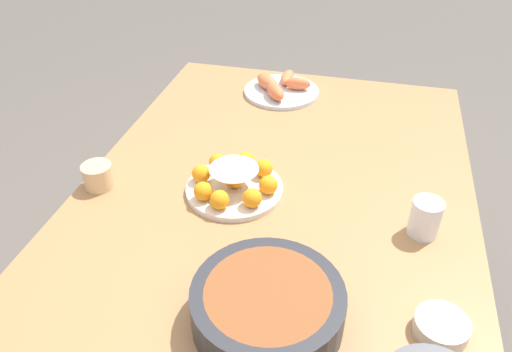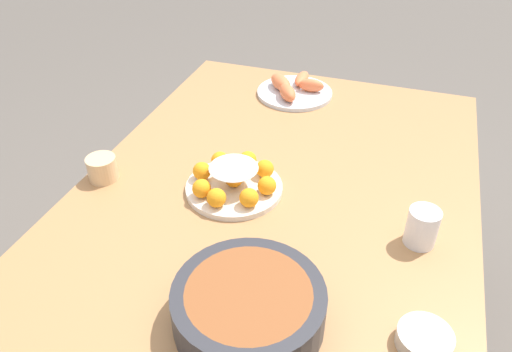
% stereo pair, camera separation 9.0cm
% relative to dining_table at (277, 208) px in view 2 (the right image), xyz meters
% --- Properties ---
extents(ground_plane, '(12.00, 12.00, 0.00)m').
position_rel_dining_table_xyz_m(ground_plane, '(0.00, 0.00, -0.63)').
color(ground_plane, '#5B544C').
extents(dining_table, '(1.46, 1.05, 0.71)m').
position_rel_dining_table_xyz_m(dining_table, '(0.00, 0.00, 0.00)').
color(dining_table, '#A87547').
rests_on(dining_table, ground_plane).
extents(cake_plate, '(0.26, 0.26, 0.08)m').
position_rel_dining_table_xyz_m(cake_plate, '(0.06, -0.10, 0.11)').
color(cake_plate, silver).
rests_on(cake_plate, dining_table).
extents(serving_bowl, '(0.30, 0.30, 0.09)m').
position_rel_dining_table_xyz_m(serving_bowl, '(0.45, 0.07, 0.12)').
color(serving_bowl, '#2D2D33').
rests_on(serving_bowl, dining_table).
extents(sauce_bowl, '(0.11, 0.11, 0.03)m').
position_rel_dining_table_xyz_m(sauce_bowl, '(0.40, 0.41, 0.10)').
color(sauce_bowl, beige).
rests_on(sauce_bowl, dining_table).
extents(seafood_platter, '(0.27, 0.27, 0.06)m').
position_rel_dining_table_xyz_m(seafood_platter, '(-0.54, -0.10, 0.10)').
color(seafood_platter, silver).
rests_on(seafood_platter, dining_table).
extents(cup_near, '(0.08, 0.08, 0.07)m').
position_rel_dining_table_xyz_m(cup_near, '(0.12, -0.47, 0.11)').
color(cup_near, '#DBB27F').
rests_on(cup_near, dining_table).
extents(cup_far, '(0.07, 0.07, 0.09)m').
position_rel_dining_table_xyz_m(cup_far, '(0.11, 0.38, 0.13)').
color(cup_far, white).
rests_on(cup_far, dining_table).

